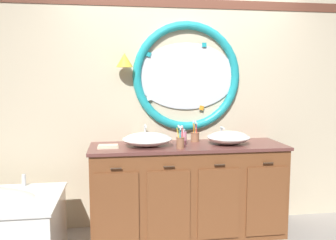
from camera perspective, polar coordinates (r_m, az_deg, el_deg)
The scene contains 10 objects.
back_wall_assembly at distance 3.72m, azimuth 2.12°, elevation 3.24°, with size 6.40×0.26×2.60m.
vanity_counter at distance 3.57m, azimuth 3.21°, elevation -11.19°, with size 1.91×0.62×0.91m.
sink_basin_left at distance 3.36m, azimuth -3.41°, elevation -3.16°, with size 0.48×0.48×0.14m.
sink_basin_right at distance 3.53m, azimuth 9.81°, elevation -2.82°, with size 0.43×0.43×0.13m.
faucet_set_left at distance 3.59m, azimuth -3.73°, elevation -2.53°, with size 0.21×0.12×0.18m.
faucet_set_right at distance 3.75m, azimuth 8.69°, elevation -2.40°, with size 0.21×0.12×0.15m.
toothbrush_holder_left at distance 3.26m, azimuth 2.02°, elevation -3.56°, with size 0.08×0.08×0.22m.
toothbrush_holder_right at distance 3.63m, azimuth 4.41°, elevation -2.64°, with size 0.09×0.09×0.22m.
soap_dispenser at distance 3.47m, azimuth 2.56°, elevation -2.87°, with size 0.06×0.07×0.16m.
folded_hand_towel at distance 3.33m, azimuth -9.72°, elevation -4.28°, with size 0.20×0.11×0.03m.
Camera 1 is at (-0.68, -3.07, 1.54)m, focal length 37.45 mm.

